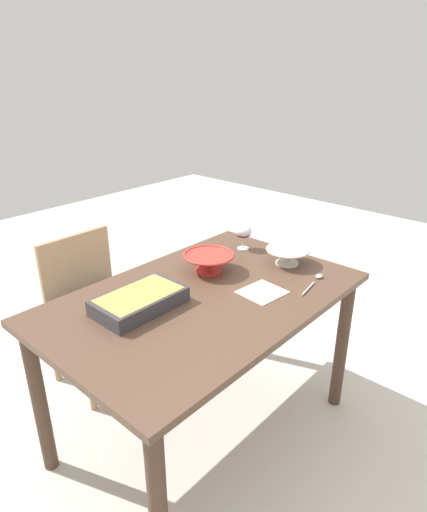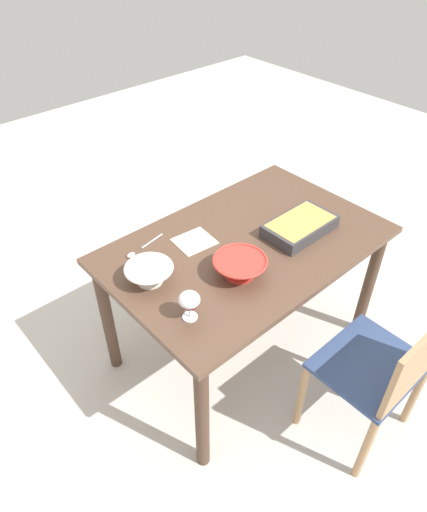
# 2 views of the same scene
# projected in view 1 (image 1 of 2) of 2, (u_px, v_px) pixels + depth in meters

# --- Properties ---
(ground_plane) EXTENTS (8.00, 8.00, 0.00)m
(ground_plane) POSITION_uv_depth(u_px,v_px,m) (205.00, 431.00, 2.19)
(ground_plane) COLOR beige
(dining_table) EXTENTS (1.35, 0.87, 0.76)m
(dining_table) POSITION_uv_depth(u_px,v_px,m) (204.00, 316.00, 1.93)
(dining_table) COLOR brown
(dining_table) RESTS_ON ground_plane
(chair) EXTENTS (0.45, 0.39, 0.83)m
(chair) POSITION_uv_depth(u_px,v_px,m) (91.00, 300.00, 2.43)
(chair) COLOR #334772
(chair) RESTS_ON ground_plane
(wine_glass) EXTENTS (0.09, 0.09, 0.13)m
(wine_glass) POSITION_uv_depth(u_px,v_px,m) (243.00, 233.00, 2.32)
(wine_glass) COLOR white
(wine_glass) RESTS_ON dining_table
(casserole_dish) EXTENTS (0.36, 0.21, 0.07)m
(casserole_dish) POSITION_uv_depth(u_px,v_px,m) (139.00, 300.00, 1.76)
(casserole_dish) COLOR #38383D
(casserole_dish) RESTS_ON dining_table
(mixing_bowl) EXTENTS (0.24, 0.24, 0.09)m
(mixing_bowl) POSITION_uv_depth(u_px,v_px,m) (209.00, 261.00, 2.08)
(mixing_bowl) COLOR red
(mixing_bowl) RESTS_ON dining_table
(small_bowl) EXTENTS (0.21, 0.21, 0.08)m
(small_bowl) POSITION_uv_depth(u_px,v_px,m) (287.00, 255.00, 2.16)
(small_bowl) COLOR white
(small_bowl) RESTS_ON dining_table
(serving_spoon) EXTENTS (0.23, 0.06, 0.01)m
(serving_spoon) POSITION_uv_depth(u_px,v_px,m) (316.00, 280.00, 2.00)
(serving_spoon) COLOR silver
(serving_spoon) RESTS_ON dining_table
(napkin) EXTENTS (0.20, 0.18, 0.00)m
(napkin) POSITION_uv_depth(u_px,v_px,m) (262.00, 292.00, 1.90)
(napkin) COLOR beige
(napkin) RESTS_ON dining_table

